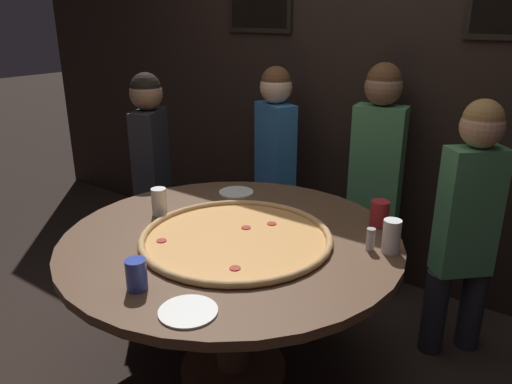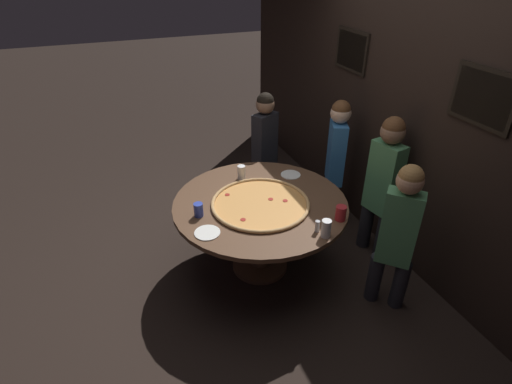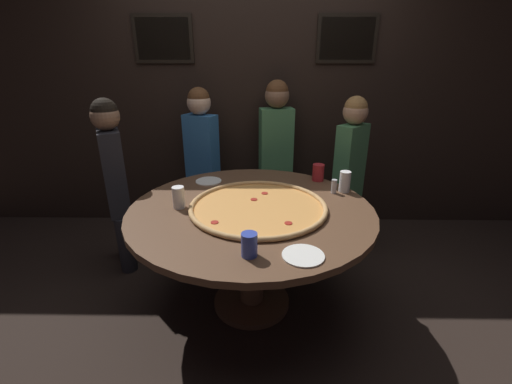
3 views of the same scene
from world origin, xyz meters
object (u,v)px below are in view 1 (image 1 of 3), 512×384
(white_plate_far_back, at_px, (188,311))
(diner_side_right, at_px, (275,158))
(drink_cup_far_right, at_px, (136,275))
(white_plate_beside_cup, at_px, (236,192))
(drink_cup_beside_pizza, at_px, (380,214))
(dining_table, at_px, (232,263))
(diner_far_left, at_px, (468,217))
(drink_cup_front_edge, at_px, (391,236))
(diner_centre_back, at_px, (376,168))
(drink_cup_far_left, at_px, (159,202))
(diner_side_left, at_px, (151,165))
(condiment_shaker, at_px, (371,239))
(giant_pizza, at_px, (236,237))

(white_plate_far_back, xyz_separation_m, diner_side_right, (-0.74, 1.61, 0.03))
(drink_cup_far_right, distance_m, white_plate_beside_cup, 1.07)
(white_plate_beside_cup, distance_m, diner_side_right, 0.61)
(drink_cup_beside_pizza, distance_m, diner_side_right, 1.11)
(dining_table, relative_size, diner_far_left, 1.15)
(drink_cup_front_edge, distance_m, diner_centre_back, 0.97)
(drink_cup_far_left, xyz_separation_m, diner_far_left, (1.25, 0.83, -0.06))
(diner_side_left, bearing_deg, diner_side_right, -70.41)
(drink_cup_beside_pizza, distance_m, diner_side_left, 1.54)
(diner_far_left, bearing_deg, condiment_shaker, 22.38)
(giant_pizza, height_order, drink_cup_far_left, drink_cup_far_left)
(dining_table, bearing_deg, diner_far_left, 45.62)
(drink_cup_front_edge, xyz_separation_m, diner_side_left, (-1.68, 0.21, -0.05))
(giant_pizza, bearing_deg, diner_side_left, 155.07)
(drink_cup_front_edge, bearing_deg, giant_pizza, -153.74)
(drink_cup_far_right, bearing_deg, drink_cup_front_edge, 52.65)
(dining_table, xyz_separation_m, drink_cup_front_edge, (0.64, 0.27, 0.21))
(diner_side_left, xyz_separation_m, diner_centre_back, (1.24, 0.65, 0.04))
(drink_cup_far_right, xyz_separation_m, diner_side_right, (-0.48, 1.60, -0.02))
(drink_cup_far_left, distance_m, diner_side_right, 1.06)
(dining_table, bearing_deg, white_plate_beside_cup, 125.94)
(giant_pizza, height_order, white_plate_beside_cup, giant_pizza)
(white_plate_beside_cup, height_order, diner_side_right, diner_side_right)
(white_plate_beside_cup, height_order, white_plate_far_back, same)
(giant_pizza, bearing_deg, drink_cup_beside_pizza, 49.21)
(diner_side_right, bearing_deg, diner_far_left, -165.75)
(drink_cup_far_left, height_order, diner_side_left, diner_side_left)
(drink_cup_far_left, bearing_deg, diner_side_right, 91.58)
(drink_cup_far_left, relative_size, diner_far_left, 0.10)
(dining_table, bearing_deg, drink_cup_far_right, -89.30)
(giant_pizza, relative_size, white_plate_beside_cup, 4.44)
(drink_cup_far_left, distance_m, drink_cup_far_right, 0.71)
(drink_cup_far_left, height_order, diner_side_right, diner_side_right)
(dining_table, height_order, white_plate_beside_cup, white_plate_beside_cup)
(giant_pizza, bearing_deg, dining_table, 157.85)
(drink_cup_far_right, relative_size, white_plate_beside_cup, 0.61)
(drink_cup_far_left, bearing_deg, diner_side_left, 140.31)
(dining_table, xyz_separation_m, drink_cup_beside_pizza, (0.49, 0.50, 0.20))
(drink_cup_far_right, height_order, drink_cup_beside_pizza, drink_cup_beside_pizza)
(dining_table, xyz_separation_m, white_plate_beside_cup, (-0.33, 0.46, 0.14))
(diner_centre_back, relative_size, diner_far_left, 1.08)
(giant_pizza, height_order, drink_cup_beside_pizza, drink_cup_beside_pizza)
(diner_side_right, bearing_deg, white_plate_beside_cup, 127.83)
(drink_cup_beside_pizza, xyz_separation_m, diner_side_right, (-0.96, 0.55, -0.02))
(drink_cup_far_right, bearing_deg, white_plate_far_back, -0.50)
(drink_cup_front_edge, bearing_deg, white_plate_far_back, -114.43)
(drink_cup_front_edge, bearing_deg, drink_cup_beside_pizza, 123.32)
(drink_cup_beside_pizza, xyz_separation_m, white_plate_beside_cup, (-0.82, -0.04, -0.06))
(white_plate_far_back, bearing_deg, dining_table, 115.25)
(drink_cup_far_left, height_order, white_plate_far_back, drink_cup_far_left)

